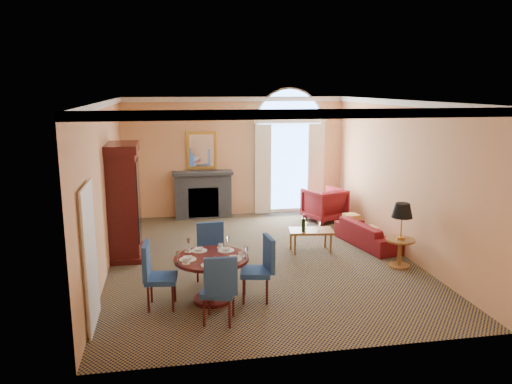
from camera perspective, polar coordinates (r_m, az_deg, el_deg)
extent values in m
plane|color=#12143A|center=(10.32, 0.50, -7.65)|extent=(7.50, 7.50, 0.00)
cube|color=#EEAB71|center=(13.56, -2.44, 4.04)|extent=(6.00, 0.04, 3.20)
cube|color=#EEAB71|center=(9.81, -16.98, 0.48)|extent=(0.04, 7.50, 3.20)
cube|color=#EEAB71|center=(10.86, 16.27, 1.59)|extent=(0.04, 7.50, 3.20)
cube|color=silver|center=(9.73, 0.53, 10.40)|extent=(6.00, 7.50, 0.04)
cube|color=white|center=(9.73, 0.53, 10.05)|extent=(6.00, 7.50, 0.12)
cube|color=white|center=(7.64, -18.45, -7.24)|extent=(0.08, 0.90, 2.06)
cube|color=#3B4046|center=(13.44, -6.09, -0.41)|extent=(1.50, 0.40, 1.20)
cube|color=#3B4046|center=(13.29, -6.14, 2.26)|extent=(1.60, 0.46, 0.08)
cube|color=gold|center=(13.41, -6.25, 4.76)|extent=(0.80, 0.04, 1.00)
cube|color=silver|center=(13.39, -6.25, 4.75)|extent=(0.64, 0.02, 0.84)
cube|color=white|center=(13.87, 3.75, 2.75)|extent=(1.90, 0.04, 2.50)
cube|color=#91B9F3|center=(13.86, 3.76, 2.74)|extent=(1.70, 0.02, 2.30)
cylinder|color=white|center=(13.72, 3.82, 7.90)|extent=(1.90, 0.04, 1.90)
cube|color=#F2EACD|center=(13.59, 0.79, 2.58)|extent=(0.45, 0.06, 2.45)
cube|color=#F2EACD|center=(13.95, 6.86, 2.74)|extent=(0.45, 0.06, 2.45)
cube|color=#F2EACD|center=(13.60, 3.95, 8.50)|extent=(2.00, 0.08, 0.30)
cube|color=#390D0D|center=(10.55, -14.89, -1.45)|extent=(0.60, 1.09, 2.18)
cube|color=#390D0D|center=(10.35, -15.23, 4.90)|extent=(0.68, 1.20, 0.17)
cube|color=#390D0D|center=(10.83, -14.59, -6.79)|extent=(0.68, 1.20, 0.11)
cylinder|color=#390D0D|center=(8.16, -5.12, -7.59)|extent=(1.22, 1.22, 0.05)
cylinder|color=#390D0D|center=(8.30, -5.07, -10.08)|extent=(0.16, 0.16, 0.71)
cylinder|color=#390D0D|center=(8.42, -5.03, -12.14)|extent=(0.61, 0.61, 0.06)
cylinder|color=white|center=(8.43, -3.44, -6.68)|extent=(0.27, 0.27, 0.01)
imported|color=white|center=(8.43, -3.44, -6.52)|extent=(0.15, 0.15, 0.04)
imported|color=white|center=(8.57, -4.06, -6.13)|extent=(0.09, 0.09, 0.07)
cylinder|color=white|center=(8.46, -6.52, -6.67)|extent=(0.27, 0.27, 0.01)
imported|color=white|center=(8.46, -6.53, -6.51)|extent=(0.15, 0.15, 0.04)
imported|color=white|center=(8.43, -7.76, -6.53)|extent=(0.09, 0.09, 0.07)
cylinder|color=white|center=(8.07, -7.80, -7.64)|extent=(0.27, 0.27, 0.01)
imported|color=white|center=(8.06, -7.80, -7.47)|extent=(0.15, 0.15, 0.04)
imported|color=white|center=(7.89, -8.03, -7.83)|extent=(0.09, 0.09, 0.07)
cylinder|color=white|center=(7.79, -5.31, -8.32)|extent=(0.27, 0.27, 0.01)
imported|color=white|center=(7.78, -5.32, -8.15)|extent=(0.15, 0.15, 0.04)
imported|color=white|center=(7.70, -4.08, -8.24)|extent=(0.09, 0.09, 0.07)
cylinder|color=white|center=(8.02, -2.55, -7.66)|extent=(0.27, 0.27, 0.01)
imported|color=white|center=(8.01, -2.55, -7.50)|extent=(0.15, 0.15, 0.04)
imported|color=white|center=(8.14, -1.71, -7.09)|extent=(0.09, 0.09, 0.07)
cube|color=navy|center=(8.95, -5.18, -7.56)|extent=(0.59, 0.59, 0.08)
cube|color=navy|center=(9.06, -5.25, -5.22)|extent=(0.49, 0.11, 0.58)
cylinder|color=#390D0D|center=(9.27, -4.46, -8.57)|extent=(0.04, 0.04, 0.44)
cylinder|color=#390D0D|center=(9.15, -6.69, -8.89)|extent=(0.04, 0.04, 0.44)
cylinder|color=#390D0D|center=(8.94, -3.58, -9.34)|extent=(0.04, 0.04, 0.44)
cylinder|color=#390D0D|center=(8.82, -5.88, -9.70)|extent=(0.04, 0.04, 0.44)
cube|color=navy|center=(7.58, -4.29, -11.25)|extent=(0.60, 0.60, 0.08)
cube|color=navy|center=(7.26, -4.05, -9.64)|extent=(0.48, 0.10, 0.58)
cylinder|color=#390D0D|center=(7.55, -5.96, -13.55)|extent=(0.04, 0.04, 0.44)
cylinder|color=#390D0D|center=(7.49, -3.05, -13.73)|extent=(0.04, 0.04, 0.44)
cylinder|color=#390D0D|center=(7.89, -5.39, -12.39)|extent=(0.04, 0.04, 0.44)
cylinder|color=#390D0D|center=(7.82, -2.62, -12.54)|extent=(0.04, 0.04, 0.44)
cube|color=navy|center=(8.28, -0.06, -9.15)|extent=(0.56, 0.56, 0.08)
cube|color=navy|center=(8.20, 1.48, -7.04)|extent=(0.11, 0.49, 0.58)
cylinder|color=#390D0D|center=(8.21, 1.26, -11.33)|extent=(0.04, 0.04, 0.44)
cylinder|color=#390D0D|center=(8.55, 1.24, -10.33)|extent=(0.04, 0.04, 0.44)
cylinder|color=#390D0D|center=(8.21, -1.42, -11.31)|extent=(0.04, 0.04, 0.44)
cylinder|color=#390D0D|center=(8.56, -1.32, -10.32)|extent=(0.04, 0.04, 0.44)
cube|color=navy|center=(8.16, -10.78, -9.69)|extent=(0.53, 0.53, 0.08)
cube|color=navy|center=(8.04, -12.44, -7.71)|extent=(0.12, 0.49, 0.58)
cylinder|color=#390D0D|center=(8.46, -11.86, -10.87)|extent=(0.04, 0.04, 0.44)
cylinder|color=#390D0D|center=(8.11, -12.20, -11.90)|extent=(0.04, 0.04, 0.44)
cylinder|color=#390D0D|center=(8.41, -9.27, -10.88)|extent=(0.04, 0.04, 0.44)
cylinder|color=#390D0D|center=(8.07, -9.49, -11.92)|extent=(0.04, 0.04, 0.44)
imported|color=maroon|center=(11.39, 12.79, -4.66)|extent=(1.07, 1.91, 0.53)
imported|color=maroon|center=(13.25, 7.81, -1.40)|extent=(1.20, 1.21, 0.86)
cube|color=brown|center=(10.73, 6.28, -4.46)|extent=(0.99, 0.64, 0.05)
cylinder|color=brown|center=(10.53, 4.48, -6.10)|extent=(0.05, 0.05, 0.41)
cylinder|color=brown|center=(10.75, 8.55, -5.82)|extent=(0.05, 0.05, 0.41)
cylinder|color=brown|center=(10.87, 3.98, -5.51)|extent=(0.05, 0.05, 0.41)
cylinder|color=brown|center=(11.08, 7.94, -5.25)|extent=(0.05, 0.05, 0.41)
cylinder|color=brown|center=(10.13, 16.18, -5.29)|extent=(0.56, 0.56, 0.04)
cylinder|color=brown|center=(10.21, 16.09, -6.80)|extent=(0.07, 0.07, 0.52)
cylinder|color=brown|center=(10.29, 16.01, -8.08)|extent=(0.41, 0.41, 0.04)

